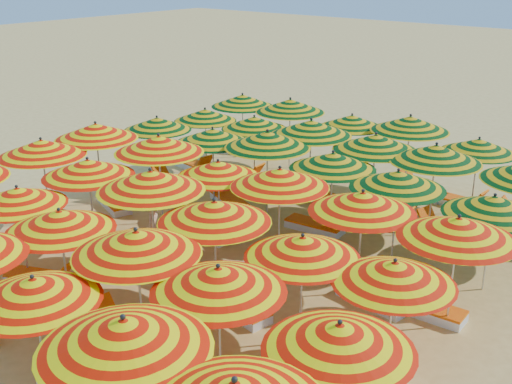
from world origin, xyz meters
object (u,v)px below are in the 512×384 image
(umbrella_3, at_px, (34,290))
(umbrella_33, at_px, (376,142))
(umbrella_7, at_px, (18,196))
(umbrella_13, at_px, (88,168))
(umbrella_20, at_px, (218,169))
(lounger_23, at_px, (386,218))
(lounger_14, at_px, (204,231))
(umbrella_25, at_px, (213,136))
(umbrella_19, at_px, (159,144))
(lounger_13, at_px, (113,202))
(lounger_24, at_px, (444,233))
(umbrella_18, at_px, (96,131))
(umbrella_22, at_px, (362,202))
(umbrella_27, at_px, (333,161))
(lounger_8, at_px, (43,212))
(umbrella_38, at_px, (352,121))
(beachgoer_a, at_px, (153,231))
(umbrella_24, at_px, (157,124))
(lounger_10, at_px, (144,258))
(lounger_5, at_px, (121,332))
(lounger_22, at_px, (324,198))
(umbrella_32, at_px, (311,128))
(lounger_11, at_px, (236,306))
(lounger_26, at_px, (237,149))
(umbrella_10, at_px, (218,280))
(umbrella_36, at_px, (242,101))
(lounger_17, at_px, (174,182))
(umbrella_11, at_px, (339,337))
(umbrella_30, at_px, (205,115))
(lounger_27, at_px, (421,190))
(umbrella_28, at_px, (398,180))
(lounger_28, at_px, (458,202))
(lounger_21, at_px, (242,175))
(lounger_16, at_px, (424,308))
(umbrella_39, at_px, (410,124))
(lounger_9, at_px, (106,247))
(umbrella_21, at_px, (280,178))
(lounger_18, at_px, (229,200))
(umbrella_29, at_px, (494,205))
(umbrella_14, at_px, (151,181))
(umbrella_9, at_px, (136,243))
(lounger_20, at_px, (194,165))
(lounger_6, at_px, (193,371))
(umbrella_23, at_px, (458,228))
(umbrella_34, at_px, (436,154))
(lounger_15, at_px, (374,299))
(umbrella_16, at_px, (302,247))
(umbrella_40, at_px, (479,146))

(umbrella_3, bearing_deg, umbrella_33, 88.48)
(umbrella_7, distance_m, umbrella_13, 2.16)
(umbrella_20, bearing_deg, lounger_23, 54.31)
(lounger_14, bearing_deg, umbrella_25, -48.78)
(umbrella_3, relative_size, umbrella_19, 1.04)
(lounger_13, bearing_deg, lounger_24, -134.25)
(umbrella_18, bearing_deg, umbrella_22, 1.19)
(umbrella_27, relative_size, lounger_8, 1.72)
(umbrella_38, relative_size, beachgoer_a, 1.74)
(umbrella_24, distance_m, lounger_10, 6.45)
(lounger_5, xyz_separation_m, lounger_22, (-1.11, 9.21, 0.00))
(umbrella_32, distance_m, lounger_11, 7.64)
(lounger_26, bearing_deg, umbrella_10, -75.10)
(umbrella_36, relative_size, lounger_17, 1.75)
(umbrella_11, height_order, umbrella_24, umbrella_11)
(umbrella_30, xyz_separation_m, lounger_27, (7.23, 2.65, -1.94))
(umbrella_22, relative_size, umbrella_28, 1.00)
(lounger_5, distance_m, beachgoer_a, 3.77)
(umbrella_19, relative_size, lounger_28, 1.55)
(umbrella_24, height_order, umbrella_32, umbrella_32)
(umbrella_36, distance_m, lounger_8, 8.85)
(lounger_26, bearing_deg, lounger_21, -70.94)
(umbrella_10, relative_size, lounger_16, 1.51)
(umbrella_22, bearing_deg, lounger_16, 2.87)
(lounger_23, bearing_deg, umbrella_27, -119.04)
(umbrella_24, height_order, lounger_22, umbrella_24)
(umbrella_39, xyz_separation_m, beachgoer_a, (-2.74, -8.65, -1.59))
(umbrella_27, relative_size, lounger_9, 1.75)
(umbrella_21, distance_m, umbrella_36, 9.34)
(lounger_18, relative_size, lounger_22, 1.04)
(lounger_9, bearing_deg, lounger_14, -112.63)
(umbrella_29, height_order, lounger_8, umbrella_29)
(umbrella_14, height_order, lounger_9, umbrella_14)
(umbrella_9, distance_m, lounger_22, 9.55)
(umbrella_11, xyz_separation_m, lounger_21, (-9.80, 9.24, -2.03))
(umbrella_27, distance_m, lounger_20, 7.74)
(lounger_6, xyz_separation_m, lounger_26, (-8.93, 11.56, 0.00))
(umbrella_23, height_order, umbrella_34, umbrella_34)
(lounger_9, height_order, lounger_15, same)
(umbrella_9, xyz_separation_m, lounger_28, (1.77, 11.52, -2.18))
(lounger_9, bearing_deg, lounger_20, -58.68)
(lounger_16, bearing_deg, lounger_24, -74.80)
(umbrella_16, distance_m, umbrella_40, 9.11)
(umbrella_11, relative_size, lounger_17, 1.70)
(umbrella_7, distance_m, umbrella_9, 4.53)
(umbrella_7, height_order, lounger_22, umbrella_7)
(lounger_28, distance_m, beachgoer_a, 9.81)
(umbrella_29, distance_m, umbrella_33, 4.88)
(umbrella_25, distance_m, lounger_15, 7.90)
(lounger_20, bearing_deg, beachgoer_a, -45.14)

